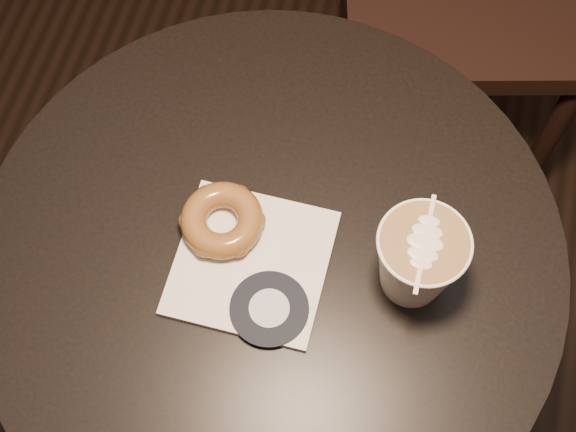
{
  "coord_description": "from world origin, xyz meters",
  "views": [
    {
      "loc": [
        0.11,
        -0.34,
        1.62
      ],
      "look_at": [
        0.01,
        0.03,
        0.79
      ],
      "focal_mm": 50.0,
      "sensor_mm": 36.0,
      "label": 1
    }
  ],
  "objects_px": {
    "cafe_table": "(272,303)",
    "doughnut": "(222,220)",
    "pastry_bag": "(251,263)",
    "latte_cup": "(417,261)"
  },
  "relations": [
    {
      "from": "cafe_table",
      "to": "pastry_bag",
      "type": "xyz_separation_m",
      "value": [
        -0.02,
        -0.02,
        0.2
      ]
    },
    {
      "from": "pastry_bag",
      "to": "doughnut",
      "type": "bearing_deg",
      "value": 141.54
    },
    {
      "from": "cafe_table",
      "to": "latte_cup",
      "type": "bearing_deg",
      "value": 0.65
    },
    {
      "from": "cafe_table",
      "to": "pastry_bag",
      "type": "bearing_deg",
      "value": -122.17
    },
    {
      "from": "cafe_table",
      "to": "pastry_bag",
      "type": "distance_m",
      "value": 0.21
    },
    {
      "from": "pastry_bag",
      "to": "latte_cup",
      "type": "distance_m",
      "value": 0.19
    },
    {
      "from": "cafe_table",
      "to": "doughnut",
      "type": "xyz_separation_m",
      "value": [
        -0.06,
        0.01,
        0.22
      ]
    },
    {
      "from": "pastry_bag",
      "to": "latte_cup",
      "type": "height_order",
      "value": "latte_cup"
    },
    {
      "from": "cafe_table",
      "to": "latte_cup",
      "type": "distance_m",
      "value": 0.31
    },
    {
      "from": "pastry_bag",
      "to": "latte_cup",
      "type": "xyz_separation_m",
      "value": [
        0.18,
        0.03,
        0.05
      ]
    }
  ]
}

